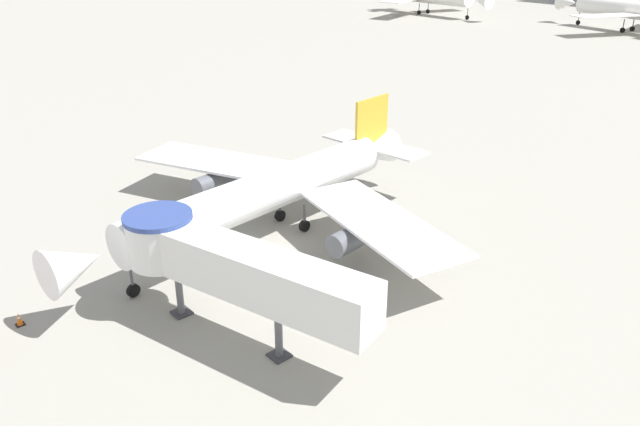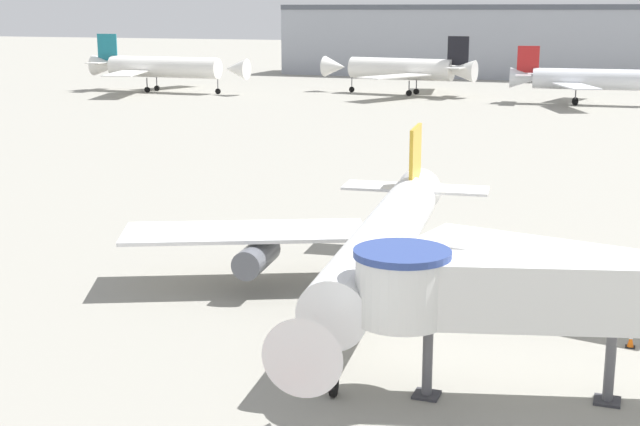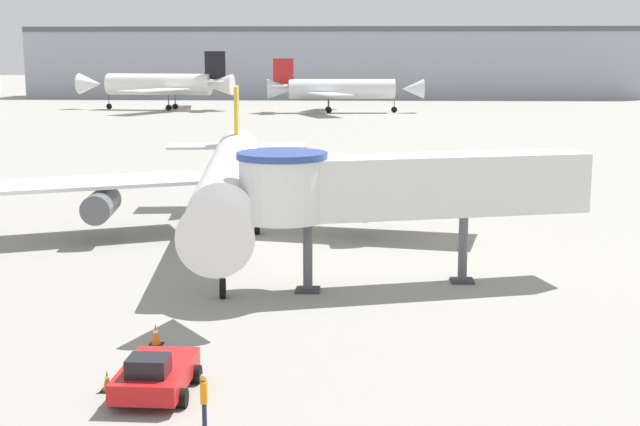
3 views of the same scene
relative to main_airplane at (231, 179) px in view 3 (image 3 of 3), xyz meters
name	(u,v)px [view 3 (image 3 of 3)]	position (x,y,z in m)	size (l,w,h in m)	color
ground_plane	(244,244)	(0.76, -0.75, -3.65)	(800.00, 800.00, 0.00)	gray
main_airplane	(231,179)	(0.00, 0.00, 0.00)	(32.64, 32.09, 8.57)	white
jet_bridge	(389,186)	(8.83, -9.83, 1.14)	(16.45, 7.23, 6.48)	silver
pushback_tug_red	(155,375)	(1.00, -23.80, -2.97)	(2.54, 3.86, 1.54)	red
traffic_cone_apron_front	(107,381)	(-0.64, -23.57, -3.31)	(0.44, 0.44, 0.72)	black
traffic_cone_near_nose	(156,335)	(-0.14, -18.87, -3.25)	(0.51, 0.51, 0.84)	black
traffic_cone_starboard_wing	(462,244)	(13.16, -1.88, -3.28)	(0.47, 0.47, 0.78)	black
ground_crew_wing_walker	(204,397)	(3.04, -26.36, -2.67)	(0.22, 0.34, 1.70)	#1E2338
background_jet_red_tail	(339,89)	(2.97, 115.00, 0.73)	(29.06, 27.83, 9.93)	silver
background_jet_black_tail	(162,84)	(-31.58, 121.91, 1.27)	(31.60, 34.02, 11.26)	white
terminal_building	(334,62)	(0.04, 174.25, 4.95)	(149.66, 19.87, 17.19)	#999EA8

